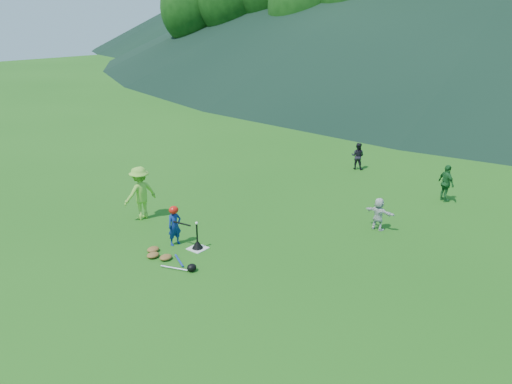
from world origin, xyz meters
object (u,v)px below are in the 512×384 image
Objects in this scene: adult_coach at (140,193)px; equipment_pile at (165,257)px; fielder_b at (358,156)px; fielder_d at (379,214)px; home_plate at (198,248)px; fielder_c at (446,183)px; batter_child at (175,226)px; batting_tee at (197,244)px.

equipment_pile is (2.63, -1.42, -0.75)m from adult_coach.
adult_coach reaches higher than fielder_b.
home_plate is at bearing 54.03° from fielder_d.
fielder_c reaches higher than home_plate.
batter_child is 0.60× the size of equipment_pile.
adult_coach is at bearing 151.54° from equipment_pile.
fielder_c reaches higher than fielder_b.
fielder_d is at bearing 113.95° from fielder_c.
home_plate is 8.63m from fielder_c.
home_plate is 0.28× the size of adult_coach.
adult_coach is 2.94m from batting_tee.
adult_coach is 1.69× the size of fielder_d.
fielder_d is at bearing 129.73° from adult_coach.
home_plate is at bearing 98.44° from fielder_c.
equipment_pile is at bearing -101.59° from batting_tee.
fielder_d is (6.01, 3.66, -0.33)m from adult_coach.
equipment_pile reaches higher than home_plate.
fielder_c is at bearing -18.68° from batter_child.
equipment_pile is (-0.20, -0.96, 0.06)m from home_plate.
batting_tee reaches higher than home_plate.
fielder_d reaches higher than home_plate.
home_plate is at bearing 78.41° from equipment_pile.
equipment_pile is at bearing 99.99° from fielder_c.
batter_child reaches higher than batting_tee.
home_plate is at bearing -63.96° from batter_child.
fielder_b is at bearing 8.02° from batter_child.
fielder_c is (4.56, 7.84, 0.09)m from batter_child.
batter_child reaches higher than equipment_pile.
adult_coach is 1.51× the size of fielder_b.
batter_child is at bearing 81.84° from adult_coach.
fielder_d is 6.12m from equipment_pile.
batter_child is 9.35m from fielder_b.
home_plate is 0.47× the size of fielder_d.
fielder_c is 9.57m from equipment_pile.
adult_coach is 9.12m from fielder_b.
fielder_b is (0.57, 9.33, 0.00)m from batter_child.
fielder_c reaches higher than batting_tee.
batting_tee is (0.09, -9.16, -0.41)m from fielder_b.
fielder_d is (3.28, -5.03, -0.06)m from fielder_b.
fielder_b is at bearing -55.26° from fielder_d.
equipment_pile is at bearing 58.05° from fielder_d.
adult_coach is at bearing 170.59° from home_plate.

